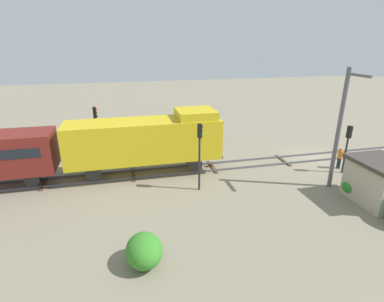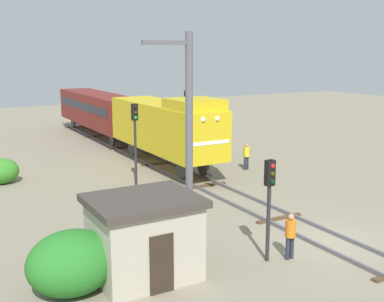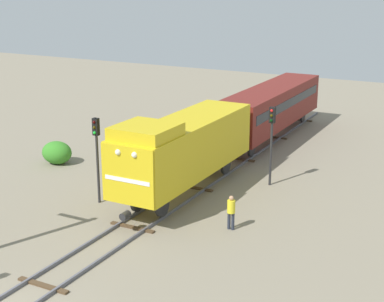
% 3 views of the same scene
% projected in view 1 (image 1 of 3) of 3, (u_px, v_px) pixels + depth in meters
% --- Properties ---
extents(ground_plane, '(111.98, 111.98, 0.00)m').
position_uv_depth(ground_plane, '(315.00, 158.00, 25.92)').
color(ground_plane, gray).
extents(railway_track, '(2.40, 74.65, 0.16)m').
position_uv_depth(railway_track, '(316.00, 157.00, 25.90)').
color(railway_track, '#595960').
rests_on(railway_track, ground).
extents(locomotive, '(2.90, 11.60, 4.60)m').
position_uv_depth(locomotive, '(147.00, 139.00, 21.87)').
color(locomotive, gold).
rests_on(locomotive, railway_track).
extents(traffic_signal_near, '(0.32, 0.34, 3.69)m').
position_uv_depth(traffic_signal_near, '(348.00, 141.00, 22.13)').
color(traffic_signal_near, '#262628').
rests_on(traffic_signal_near, ground).
extents(traffic_signal_mid, '(0.32, 0.34, 4.60)m').
position_uv_depth(traffic_signal_mid, '(200.00, 145.00, 19.29)').
color(traffic_signal_mid, '#262628').
rests_on(traffic_signal_mid, ground).
extents(traffic_signal_far, '(0.32, 0.34, 4.58)m').
position_uv_depth(traffic_signal_far, '(96.00, 124.00, 24.21)').
color(traffic_signal_far, '#262628').
rests_on(traffic_signal_far, ground).
extents(worker_near_track, '(0.38, 0.38, 1.70)m').
position_uv_depth(worker_near_track, '(340.00, 156.00, 23.46)').
color(worker_near_track, '#262B38').
rests_on(worker_near_track, ground).
extents(worker_by_signal, '(0.38, 0.38, 1.70)m').
position_uv_depth(worker_by_signal, '(177.00, 141.00, 26.96)').
color(worker_by_signal, '#262B38').
rests_on(worker_by_signal, ground).
extents(catenary_mast, '(1.94, 0.28, 8.03)m').
position_uv_depth(catenary_mast, '(340.00, 127.00, 19.31)').
color(catenary_mast, '#595960').
rests_on(catenary_mast, ground).
extents(relay_hut, '(3.50, 2.90, 2.74)m').
position_uv_depth(relay_hut, '(379.00, 181.00, 18.38)').
color(relay_hut, '#B2A893').
rests_on(relay_hut, ground).
extents(bush_near, '(2.01, 1.64, 1.46)m').
position_uv_depth(bush_near, '(144.00, 251.00, 13.32)').
color(bush_near, '#368226').
rests_on(bush_near, ground).
extents(bush_mid, '(1.68, 1.37, 1.22)m').
position_uv_depth(bush_mid, '(354.00, 187.00, 19.43)').
color(bush_mid, '#287D26').
rests_on(bush_mid, ground).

